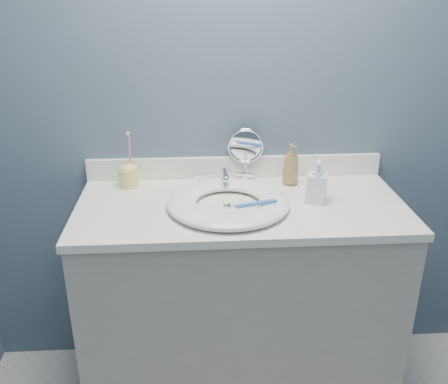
{
  "coord_description": "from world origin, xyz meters",
  "views": [
    {
      "loc": [
        -0.17,
        -0.7,
        1.65
      ],
      "look_at": [
        -0.07,
        0.94,
        0.94
      ],
      "focal_mm": 40.0,
      "sensor_mm": 36.0,
      "label": 1
    }
  ],
  "objects": [
    {
      "name": "toothbrush_holder",
      "position": [
        -0.43,
        1.17,
        0.93
      ],
      "size": [
        0.08,
        0.08,
        0.23
      ],
      "rotation": [
        0.0,
        0.0,
        0.31
      ],
      "color": "#E2E271",
      "rests_on": "countertop"
    },
    {
      "name": "basin",
      "position": [
        -0.05,
        0.94,
        0.9
      ],
      "size": [
        0.45,
        0.45,
        0.04
      ],
      "primitive_type": null,
      "color": "white",
      "rests_on": "countertop"
    },
    {
      "name": "countertop",
      "position": [
        0.0,
        0.97,
        0.86
      ],
      "size": [
        1.22,
        0.57,
        0.03
      ],
      "primitive_type": "cube",
      "color": "white",
      "rests_on": "vanity_cabinet"
    },
    {
      "name": "soap_bottle_amber",
      "position": [
        0.22,
        1.15,
        0.96
      ],
      "size": [
        0.08,
        0.08,
        0.17
      ],
      "primitive_type": "imported",
      "rotation": [
        0.0,
        0.0,
        0.36
      ],
      "color": "olive",
      "rests_on": "countertop"
    },
    {
      "name": "toothbrush_lying",
      "position": [
        0.04,
        0.87,
        0.92
      ],
      "size": [
        0.17,
        0.06,
        0.02
      ],
      "rotation": [
        0.0,
        0.0,
        0.27
      ],
      "color": "#3A75CE",
      "rests_on": "basin"
    },
    {
      "name": "drain",
      "position": [
        -0.05,
        0.94,
        0.88
      ],
      "size": [
        0.04,
        0.04,
        0.01
      ],
      "primitive_type": "cylinder",
      "color": "silver",
      "rests_on": "countertop"
    },
    {
      "name": "soap_bottle_clear",
      "position": [
        0.28,
        0.98,
        0.96
      ],
      "size": [
        0.09,
        0.09,
        0.16
      ],
      "primitive_type": "imported",
      "rotation": [
        0.0,
        0.0,
        -0.36
      ],
      "color": "white",
      "rests_on": "countertop"
    },
    {
      "name": "vanity_cabinet",
      "position": [
        0.0,
        0.97,
        0.42
      ],
      "size": [
        1.2,
        0.55,
        0.85
      ],
      "primitive_type": "cube",
      "color": "#A7A499",
      "rests_on": "ground"
    },
    {
      "name": "backsplash",
      "position": [
        0.0,
        1.24,
        0.93
      ],
      "size": [
        1.22,
        0.02,
        0.09
      ],
      "primitive_type": "cube",
      "color": "white",
      "rests_on": "countertop"
    },
    {
      "name": "makeup_mirror",
      "position": [
        0.04,
        1.21,
        1.0
      ],
      "size": [
        0.15,
        0.08,
        0.22
      ],
      "rotation": [
        0.0,
        0.0,
        -0.1
      ],
      "color": "silver",
      "rests_on": "countertop"
    },
    {
      "name": "faucet",
      "position": [
        -0.05,
        1.14,
        0.91
      ],
      "size": [
        0.25,
        0.13,
        0.07
      ],
      "color": "silver",
      "rests_on": "countertop"
    },
    {
      "name": "back_wall",
      "position": [
        0.0,
        1.25,
        1.2
      ],
      "size": [
        2.2,
        0.02,
        2.4
      ],
      "primitive_type": "cube",
      "color": "#4D5D74",
      "rests_on": "ground"
    }
  ]
}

